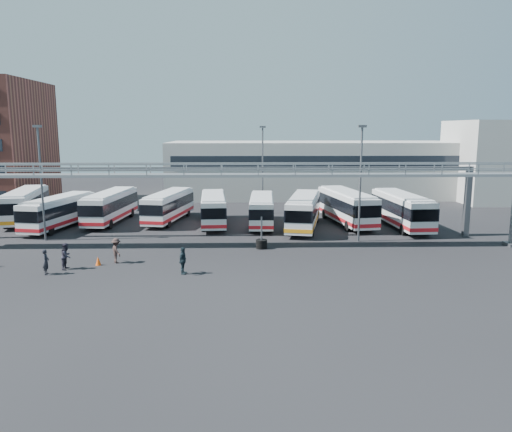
{
  "coord_description": "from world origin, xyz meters",
  "views": [
    {
      "loc": [
        1.87,
        -36.13,
        9.89
      ],
      "look_at": [
        2.86,
        6.0,
        2.5
      ],
      "focal_mm": 35.0,
      "sensor_mm": 36.0,
      "label": 1
    }
  ],
  "objects_px": {
    "bus_6": "(304,210)",
    "pedestrian_b": "(66,256)",
    "light_pole_left": "(41,177)",
    "light_pole_mid": "(360,177)",
    "pedestrian_c": "(116,251)",
    "pedestrian_d": "(183,261)",
    "pedestrian_a": "(46,262)",
    "cone_right": "(98,261)",
    "bus_4": "(213,208)",
    "light_pole_back": "(263,165)",
    "bus_8": "(402,209)",
    "tire_stack": "(261,243)",
    "bus_7": "(346,206)",
    "bus_3": "(169,205)",
    "bus_1": "(59,211)",
    "bus_0": "(25,204)",
    "bus_5": "(262,209)",
    "bus_2": "(111,206)"
  },
  "relations": [
    {
      "from": "bus_8",
      "to": "pedestrian_a",
      "type": "bearing_deg",
      "value": -155.35
    },
    {
      "from": "bus_1",
      "to": "bus_2",
      "type": "distance_m",
      "value": 5.29
    },
    {
      "from": "bus_0",
      "to": "pedestrian_c",
      "type": "distance_m",
      "value": 22.13
    },
    {
      "from": "pedestrian_a",
      "to": "bus_8",
      "type": "bearing_deg",
      "value": -69.49
    },
    {
      "from": "light_pole_back",
      "to": "bus_0",
      "type": "height_order",
      "value": "light_pole_back"
    },
    {
      "from": "light_pole_mid",
      "to": "bus_4",
      "type": "distance_m",
      "value": 16.11
    },
    {
      "from": "light_pole_left",
      "to": "pedestrian_c",
      "type": "xyz_separation_m",
      "value": [
        8.31,
        -7.81,
        -4.79
      ]
    },
    {
      "from": "light_pole_left",
      "to": "bus_4",
      "type": "relative_size",
      "value": 0.96
    },
    {
      "from": "bus_8",
      "to": "pedestrian_c",
      "type": "distance_m",
      "value": 28.55
    },
    {
      "from": "light_pole_left",
      "to": "pedestrian_d",
      "type": "height_order",
      "value": "light_pole_left"
    },
    {
      "from": "pedestrian_c",
      "to": "bus_7",
      "type": "bearing_deg",
      "value": -86.72
    },
    {
      "from": "tire_stack",
      "to": "light_pole_mid",
      "type": "bearing_deg",
      "value": 16.0
    },
    {
      "from": "bus_6",
      "to": "pedestrian_b",
      "type": "bearing_deg",
      "value": -131.06
    },
    {
      "from": "bus_4",
      "to": "pedestrian_b",
      "type": "relative_size",
      "value": 5.62
    },
    {
      "from": "bus_0",
      "to": "bus_1",
      "type": "xyz_separation_m",
      "value": [
        4.92,
        -3.77,
        -0.13
      ]
    },
    {
      "from": "pedestrian_c",
      "to": "pedestrian_d",
      "type": "height_order",
      "value": "pedestrian_d"
    },
    {
      "from": "light_pole_left",
      "to": "light_pole_mid",
      "type": "bearing_deg",
      "value": -2.05
    },
    {
      "from": "bus_5",
      "to": "pedestrian_b",
      "type": "bearing_deg",
      "value": -129.76
    },
    {
      "from": "light_pole_left",
      "to": "cone_right",
      "type": "height_order",
      "value": "light_pole_left"
    },
    {
      "from": "light_pole_mid",
      "to": "bus_2",
      "type": "relative_size",
      "value": 0.92
    },
    {
      "from": "bus_6",
      "to": "cone_right",
      "type": "xyz_separation_m",
      "value": [
        -16.66,
        -13.19,
        -1.54
      ]
    },
    {
      "from": "bus_6",
      "to": "pedestrian_a",
      "type": "xyz_separation_m",
      "value": [
        -19.55,
        -15.47,
        -0.98
      ]
    },
    {
      "from": "pedestrian_a",
      "to": "pedestrian_b",
      "type": "bearing_deg",
      "value": -42.97
    },
    {
      "from": "bus_0",
      "to": "bus_3",
      "type": "bearing_deg",
      "value": -10.72
    },
    {
      "from": "bus_6",
      "to": "pedestrian_d",
      "type": "distance_m",
      "value": 18.65
    },
    {
      "from": "light_pole_back",
      "to": "bus_4",
      "type": "relative_size",
      "value": 0.96
    },
    {
      "from": "light_pole_left",
      "to": "bus_4",
      "type": "xyz_separation_m",
      "value": [
        14.64,
        7.08,
        -3.96
      ]
    },
    {
      "from": "tire_stack",
      "to": "bus_2",
      "type": "bearing_deg",
      "value": 142.39
    },
    {
      "from": "bus_2",
      "to": "pedestrian_d",
      "type": "distance_m",
      "value": 21.83
    },
    {
      "from": "bus_5",
      "to": "tire_stack",
      "type": "relative_size",
      "value": 3.81
    },
    {
      "from": "bus_3",
      "to": "tire_stack",
      "type": "xyz_separation_m",
      "value": [
        9.56,
        -12.59,
        -1.32
      ]
    },
    {
      "from": "bus_1",
      "to": "light_pole_mid",
      "type": "bearing_deg",
      "value": -1.46
    },
    {
      "from": "light_pole_left",
      "to": "cone_right",
      "type": "relative_size",
      "value": 15.91
    },
    {
      "from": "bus_6",
      "to": "bus_7",
      "type": "bearing_deg",
      "value": 37.81
    },
    {
      "from": "pedestrian_c",
      "to": "cone_right",
      "type": "distance_m",
      "value": 1.48
    },
    {
      "from": "bus_4",
      "to": "bus_5",
      "type": "distance_m",
      "value": 5.04
    },
    {
      "from": "bus_2",
      "to": "bus_1",
      "type": "bearing_deg",
      "value": -140.41
    },
    {
      "from": "bus_6",
      "to": "tire_stack",
      "type": "distance_m",
      "value": 9.52
    },
    {
      "from": "bus_2",
      "to": "tire_stack",
      "type": "distance_m",
      "value": 19.81
    },
    {
      "from": "bus_0",
      "to": "pedestrian_b",
      "type": "bearing_deg",
      "value": -69.8
    },
    {
      "from": "bus_4",
      "to": "light_pole_left",
      "type": "bearing_deg",
      "value": -158.03
    },
    {
      "from": "bus_2",
      "to": "bus_5",
      "type": "height_order",
      "value": "bus_2"
    },
    {
      "from": "bus_8",
      "to": "cone_right",
      "type": "distance_m",
      "value": 29.92
    },
    {
      "from": "pedestrian_a",
      "to": "cone_right",
      "type": "relative_size",
      "value": 2.77
    },
    {
      "from": "bus_4",
      "to": "cone_right",
      "type": "xyz_separation_m",
      "value": [
        -7.53,
        -15.49,
        -1.44
      ]
    },
    {
      "from": "light_pole_back",
      "to": "bus_6",
      "type": "xyz_separation_m",
      "value": [
        3.77,
        -9.22,
        -3.86
      ]
    },
    {
      "from": "light_pole_left",
      "to": "light_pole_mid",
      "type": "relative_size",
      "value": 1.0
    },
    {
      "from": "bus_4",
      "to": "light_pole_back",
      "type": "bearing_deg",
      "value": 48.44
    },
    {
      "from": "bus_6",
      "to": "pedestrian_a",
      "type": "distance_m",
      "value": 24.95
    },
    {
      "from": "bus_2",
      "to": "bus_8",
      "type": "relative_size",
      "value": 0.96
    }
  ]
}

